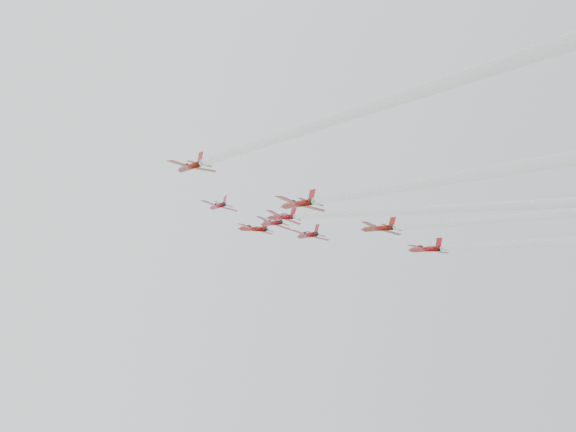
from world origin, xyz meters
TOP-DOWN VIEW (x-y plane):
  - jet_lead at (3.88, 25.98)m, footprint 10.45×13.73m
  - jet_row2_left at (-12.70, 11.23)m, footprint 8.68×11.41m
  - jet_row2_center at (1.06, 11.17)m, footprint 9.02×11.85m
  - jet_row2_right at (11.34, 11.99)m, footprint 10.23×13.44m
  - jet_center at (-1.94, -36.38)m, footprint 8.78×85.96m
  - jet_rear_farleft at (-29.48, -52.87)m, footprint 8.84×86.46m
  - jet_rear_left at (-7.60, -58.88)m, footprint 10.35×101.29m
  - jet_rear_right at (9.36, -55.05)m, footprint 8.94×87.49m

SIDE VIEW (x-z plane):
  - jet_rear_left at x=-7.60m, z-range 109.59..160.13m
  - jet_rear_right at x=9.36m, z-range 114.90..158.56m
  - jet_rear_farleft at x=-29.48m, z-range 116.23..159.37m
  - jet_center at x=-1.94m, z-range 124.43..167.33m
  - jet_row2_center at x=1.06m, z-range 165.98..172.50m
  - jet_row2_left at x=-12.70m, z-range 166.13..172.40m
  - jet_row2_right at x=11.34m, z-range 165.95..173.34m
  - jet_lead at x=3.88m, z-range 172.73..180.28m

